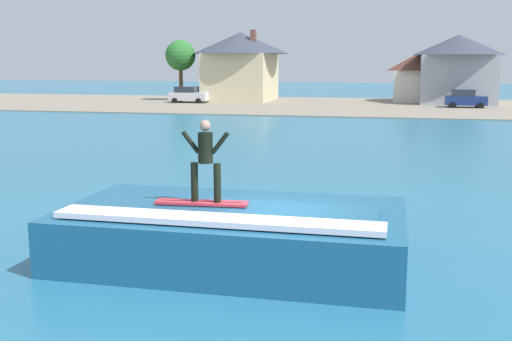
# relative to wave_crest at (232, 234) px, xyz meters

# --- Properties ---
(ground_plane) EXTENTS (260.00, 260.00, 0.00)m
(ground_plane) POSITION_rel_wave_crest_xyz_m (1.03, -0.11, -0.64)
(ground_plane) COLOR #256889
(wave_crest) EXTENTS (7.52, 4.17, 1.35)m
(wave_crest) POSITION_rel_wave_crest_xyz_m (0.00, 0.00, 0.00)
(wave_crest) COLOR #1B587C
(wave_crest) RESTS_ON ground_plane
(surfboard) EXTENTS (2.06, 0.55, 0.06)m
(surfboard) POSITION_rel_wave_crest_xyz_m (-0.62, -0.28, 0.75)
(surfboard) COLOR #D8333F
(surfboard) RESTS_ON wave_crest
(surfer) EXTENTS (1.08, 0.32, 1.79)m
(surfer) POSITION_rel_wave_crest_xyz_m (-0.51, -0.29, 1.78)
(surfer) COLOR black
(surfer) RESTS_ON surfboard
(shoreline_bank) EXTENTS (120.00, 27.53, 0.09)m
(shoreline_bank) POSITION_rel_wave_crest_xyz_m (1.03, 51.29, -0.59)
(shoreline_bank) COLOR gray
(shoreline_bank) RESTS_ON ground_plane
(car_near_shore) EXTENTS (4.19, 2.27, 1.86)m
(car_near_shore) POSITION_rel_wave_crest_xyz_m (-18.81, 51.54, 0.31)
(car_near_shore) COLOR silver
(car_near_shore) RESTS_ON ground_plane
(car_far_shore) EXTENTS (3.89, 2.16, 1.86)m
(car_far_shore) POSITION_rel_wave_crest_xyz_m (10.09, 50.52, 0.31)
(car_far_shore) COLOR navy
(car_far_shore) RESTS_ON ground_plane
(house_with_chimney) EXTENTS (11.06, 11.06, 8.06)m
(house_with_chimney) POSITION_rel_wave_crest_xyz_m (-14.13, 56.48, 3.89)
(house_with_chimney) COLOR beige
(house_with_chimney) RESTS_ON ground_plane
(house_gabled_white) EXTENTS (9.49, 9.49, 7.36)m
(house_gabled_white) POSITION_rel_wave_crest_xyz_m (9.75, 56.11, 3.54)
(house_gabled_white) COLOR #9EA3AD
(house_gabled_white) RESTS_ON ground_plane
(house_small_cottage) EXTENTS (8.49, 8.49, 6.18)m
(house_small_cottage) POSITION_rel_wave_crest_xyz_m (6.61, 59.30, 2.78)
(house_small_cottage) COLOR silver
(house_small_cottage) RESTS_ON ground_plane
(tree_tall_bare) EXTENTS (3.41, 3.41, 7.24)m
(tree_tall_bare) POSITION_rel_wave_crest_xyz_m (-16.56, 59.81, 4.85)
(tree_tall_bare) COLOR brown
(tree_tall_bare) RESTS_ON ground_plane
(tree_short_bushy) EXTENTS (3.50, 3.50, 7.03)m
(tree_short_bushy) POSITION_rel_wave_crest_xyz_m (-21.04, 55.32, 4.58)
(tree_short_bushy) COLOR brown
(tree_short_bushy) RESTS_ON ground_plane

